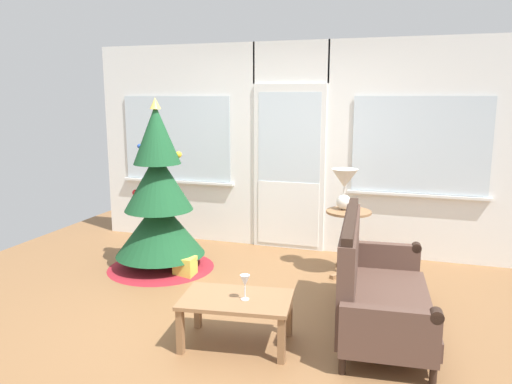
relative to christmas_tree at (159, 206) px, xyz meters
name	(u,v)px	position (x,y,z in m)	size (l,w,h in m)	color
ground_plane	(232,313)	(1.18, -0.88, -0.71)	(6.76, 6.76, 0.00)	brown
back_wall_with_door	(290,147)	(1.18, 1.21, 0.57)	(5.20, 0.14, 2.55)	white
christmas_tree	(159,206)	(0.00, 0.00, 0.00)	(1.19, 1.19, 1.89)	#4C331E
settee_sofa	(372,286)	(2.38, -0.81, -0.33)	(0.84, 1.66, 0.96)	black
side_table	(348,229)	(2.02, 0.44, -0.21)	(0.50, 0.48, 0.70)	#8E6642
table_lamp	(344,183)	(1.96, 0.48, 0.28)	(0.28, 0.28, 0.44)	silver
coffee_table	(236,304)	(1.41, -1.40, -0.38)	(0.90, 0.62, 0.38)	#8E6642
wine_glass	(245,282)	(1.49, -1.41, -0.18)	(0.08, 0.08, 0.20)	silver
gift_box	(185,267)	(0.38, -0.16, -0.60)	(0.21, 0.19, 0.21)	#D8C64C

